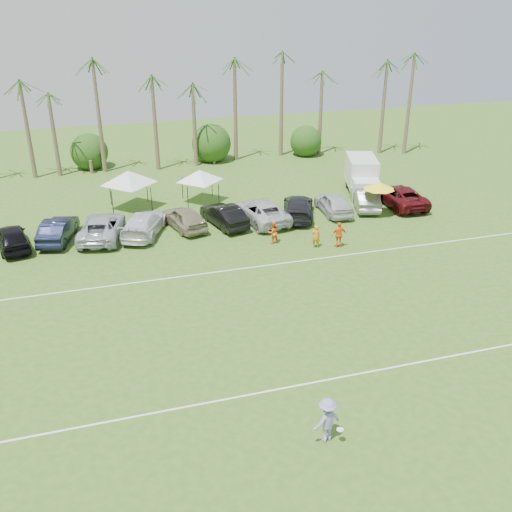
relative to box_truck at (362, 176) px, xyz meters
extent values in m
plane|color=#395D1B|center=(-15.91, -24.95, -1.63)|extent=(120.00, 120.00, 0.00)
cube|color=white|center=(-15.91, -22.95, -1.63)|extent=(80.00, 0.10, 0.01)
cube|color=white|center=(-15.91, -10.95, -1.63)|extent=(80.00, 0.10, 0.01)
cone|color=brown|center=(-27.91, 13.05, 3.37)|extent=(0.44, 0.44, 10.00)
cone|color=brown|center=(-23.91, 13.05, 3.87)|extent=(0.44, 0.44, 11.00)
cone|color=brown|center=(-19.91, 13.05, 2.37)|extent=(0.44, 0.44, 8.00)
cone|color=brown|center=(-15.91, 13.05, 2.87)|extent=(0.44, 0.44, 9.00)
cone|color=brown|center=(-11.91, 13.05, 3.37)|extent=(0.44, 0.44, 10.00)
cone|color=brown|center=(-7.91, 13.05, 3.87)|extent=(0.44, 0.44, 11.00)
cone|color=brown|center=(-2.91, 13.05, 2.37)|extent=(0.44, 0.44, 8.00)
cone|color=brown|center=(2.09, 13.05, 2.87)|extent=(0.44, 0.44, 9.00)
cone|color=brown|center=(7.09, 13.05, 3.37)|extent=(0.44, 0.44, 10.00)
cone|color=brown|center=(11.09, 13.05, 3.87)|extent=(0.44, 0.44, 11.00)
cylinder|color=brown|center=(-21.91, 14.05, -0.93)|extent=(0.30, 0.30, 1.40)
sphere|color=#1C4012|center=(-21.91, 14.05, 0.17)|extent=(4.00, 4.00, 4.00)
cylinder|color=brown|center=(-9.91, 14.05, -0.93)|extent=(0.30, 0.30, 1.40)
sphere|color=#1C4012|center=(-9.91, 14.05, 0.17)|extent=(4.00, 4.00, 4.00)
cylinder|color=brown|center=(0.09, 14.05, -0.93)|extent=(0.30, 0.30, 1.40)
sphere|color=#1C4012|center=(0.09, 14.05, 0.17)|extent=(4.00, 4.00, 4.00)
imported|color=orange|center=(-7.90, -9.18, -0.83)|extent=(0.65, 0.50, 1.60)
imported|color=orange|center=(-10.46, -7.67, -0.84)|extent=(0.84, 0.70, 1.59)
imported|color=orange|center=(-6.39, -9.60, -0.73)|extent=(1.07, 0.48, 1.81)
cube|color=silver|center=(0.23, 0.71, 0.26)|extent=(3.51, 4.76, 2.31)
cube|color=silver|center=(-0.68, -2.11, -0.66)|extent=(2.54, 2.24, 1.94)
cube|color=black|center=(-0.89, -2.77, -0.94)|extent=(2.11, 0.92, 0.93)
cube|color=#E5590C|center=(1.34, 0.35, -0.15)|extent=(0.47, 1.42, 0.83)
cylinder|color=black|center=(-1.51, -1.65, -1.22)|extent=(0.52, 0.88, 0.83)
cylinder|color=black|center=(0.26, -2.22, -1.22)|extent=(0.52, 0.88, 0.83)
cylinder|color=black|center=(-0.31, 2.05, -1.22)|extent=(0.52, 0.88, 0.83)
cylinder|color=black|center=(1.45, 1.48, -1.22)|extent=(0.52, 0.88, 0.83)
cylinder|color=black|center=(-20.69, 0.56, -0.58)|extent=(0.06, 0.06, 2.11)
cylinder|color=black|center=(-17.73, 0.56, -0.58)|extent=(0.06, 0.06, 2.11)
cylinder|color=black|center=(-20.69, 3.52, -0.58)|extent=(0.06, 0.06, 2.11)
cylinder|color=black|center=(-17.73, 3.52, -0.58)|extent=(0.06, 0.06, 2.11)
pyramid|color=silver|center=(-19.21, 2.04, 1.53)|extent=(4.55, 4.55, 1.05)
cylinder|color=black|center=(-14.82, 0.82, -0.72)|extent=(0.06, 0.06, 1.82)
cylinder|color=black|center=(-12.29, 0.82, -0.72)|extent=(0.06, 0.06, 1.82)
cylinder|color=black|center=(-14.82, 3.35, -0.72)|extent=(0.06, 0.06, 1.82)
cylinder|color=black|center=(-12.29, 3.35, -0.72)|extent=(0.06, 0.06, 1.82)
pyramid|color=white|center=(-13.56, 2.09, 1.09)|extent=(3.93, 3.93, 0.91)
cylinder|color=black|center=(-1.07, -4.89, -0.42)|extent=(0.05, 0.05, 2.42)
cone|color=#FFF21A|center=(-1.07, -4.89, 0.79)|extent=(2.42, 2.42, 0.55)
imported|color=#8986BF|center=(-14.43, -26.40, -0.67)|extent=(1.39, 1.02, 1.93)
cylinder|color=white|center=(-14.00, -26.72, -0.97)|extent=(0.27, 0.27, 0.03)
imported|color=black|center=(-27.59, -3.53, -0.82)|extent=(2.90, 5.08, 1.63)
imported|color=black|center=(-24.66, -2.96, -0.82)|extent=(2.92, 5.21, 1.63)
imported|color=#B1B7BD|center=(-21.72, -3.35, -0.82)|extent=(3.92, 6.30, 1.63)
imported|color=silver|center=(-18.79, -3.52, -0.82)|extent=(4.29, 6.05, 1.63)
imported|color=gray|center=(-15.85, -3.22, -0.82)|extent=(3.10, 5.11, 1.63)
imported|color=black|center=(-12.92, -3.51, -0.82)|extent=(2.86, 5.21, 1.63)
imported|color=silver|center=(-9.98, -3.54, -0.82)|extent=(3.40, 6.14, 1.63)
imported|color=black|center=(-7.05, -3.42, -0.82)|extent=(4.16, 6.05, 1.63)
imported|color=silver|center=(-4.11, -3.43, -0.82)|extent=(2.16, 4.87, 1.63)
imported|color=slate|center=(-1.17, -3.04, -0.82)|extent=(3.04, 5.22, 1.63)
imported|color=#530E12|center=(1.76, -3.41, -0.82)|extent=(2.84, 5.92, 1.63)
camera|label=1|loc=(-21.91, -42.01, 14.26)|focal=40.00mm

